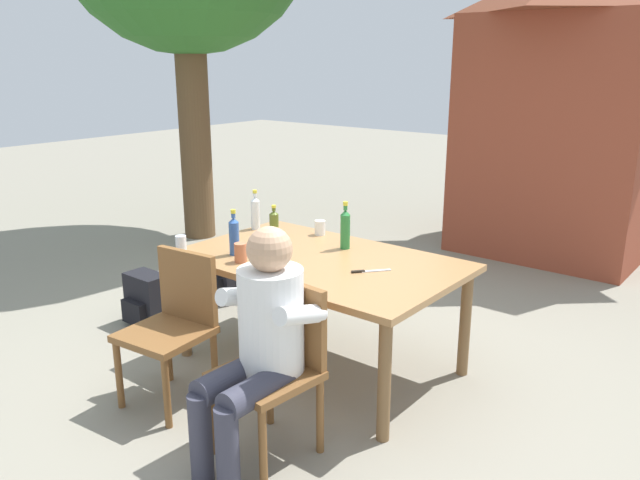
% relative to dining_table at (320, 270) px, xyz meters
% --- Properties ---
extents(ground_plane, '(24.00, 24.00, 0.00)m').
position_rel_dining_table_xyz_m(ground_plane, '(0.00, 0.00, -0.65)').
color(ground_plane, gray).
extents(dining_table, '(1.74, 1.08, 0.73)m').
position_rel_dining_table_xyz_m(dining_table, '(0.00, 0.00, 0.00)').
color(dining_table, '#A37547').
rests_on(dining_table, ground_plane).
extents(chair_near_right, '(0.48, 0.48, 0.87)m').
position_rel_dining_table_xyz_m(chair_near_right, '(0.40, -0.84, -0.16)').
color(chair_near_right, brown).
rests_on(chair_near_right, ground_plane).
extents(chair_near_left, '(0.48, 0.48, 0.87)m').
position_rel_dining_table_xyz_m(chair_near_left, '(-0.40, -0.84, -0.16)').
color(chair_near_left, brown).
rests_on(chair_near_left, ground_plane).
extents(person_in_white_shirt, '(0.47, 0.61, 1.18)m').
position_rel_dining_table_xyz_m(person_in_white_shirt, '(0.39, -0.95, 0.00)').
color(person_in_white_shirt, white).
rests_on(person_in_white_shirt, ground_plane).
extents(bottle_clear, '(0.06, 0.06, 0.29)m').
position_rel_dining_table_xyz_m(bottle_clear, '(-0.81, 0.26, 0.20)').
color(bottle_clear, white).
rests_on(bottle_clear, dining_table).
extents(bottle_olive, '(0.06, 0.06, 0.23)m').
position_rel_dining_table_xyz_m(bottle_olive, '(-0.56, 0.19, 0.17)').
color(bottle_olive, '#566623').
rests_on(bottle_olive, dining_table).
extents(bottle_green, '(0.06, 0.06, 0.31)m').
position_rel_dining_table_xyz_m(bottle_green, '(-0.01, 0.27, 0.21)').
color(bottle_green, '#287A38').
rests_on(bottle_green, dining_table).
extents(bottle_blue, '(0.06, 0.06, 0.29)m').
position_rel_dining_table_xyz_m(bottle_blue, '(-0.48, -0.27, 0.20)').
color(bottle_blue, '#2D56A3').
rests_on(bottle_blue, dining_table).
extents(cup_white, '(0.07, 0.07, 0.10)m').
position_rel_dining_table_xyz_m(cup_white, '(-0.34, 0.43, 0.13)').
color(cup_white, white).
rests_on(cup_white, dining_table).
extents(cup_terracotta, '(0.08, 0.08, 0.12)m').
position_rel_dining_table_xyz_m(cup_terracotta, '(-0.34, -0.36, 0.14)').
color(cup_terracotta, '#BC6B47').
rests_on(cup_terracotta, dining_table).
extents(cup_glass, '(0.07, 0.07, 0.11)m').
position_rel_dining_table_xyz_m(cup_glass, '(-0.79, -0.45, 0.13)').
color(cup_glass, silver).
rests_on(cup_glass, dining_table).
extents(table_knife, '(0.17, 0.20, 0.01)m').
position_rel_dining_table_xyz_m(table_knife, '(0.38, -0.02, 0.08)').
color(table_knife, silver).
rests_on(table_knife, dining_table).
extents(backpack_by_near_side, '(0.32, 0.25, 0.39)m').
position_rel_dining_table_xyz_m(backpack_by_near_side, '(-1.42, -0.30, -0.46)').
color(backpack_by_near_side, black).
rests_on(backpack_by_near_side, ground_plane).
extents(backpack_by_far_side, '(0.29, 0.20, 0.43)m').
position_rel_dining_table_xyz_m(backpack_by_far_side, '(-1.34, 0.36, -0.45)').
color(backpack_by_far_side, black).
rests_on(backpack_by_far_side, ground_plane).
extents(brick_kiosk, '(2.02, 1.82, 2.88)m').
position_rel_dining_table_xyz_m(brick_kiosk, '(0.27, 3.58, 0.86)').
color(brick_kiosk, brown).
rests_on(brick_kiosk, ground_plane).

